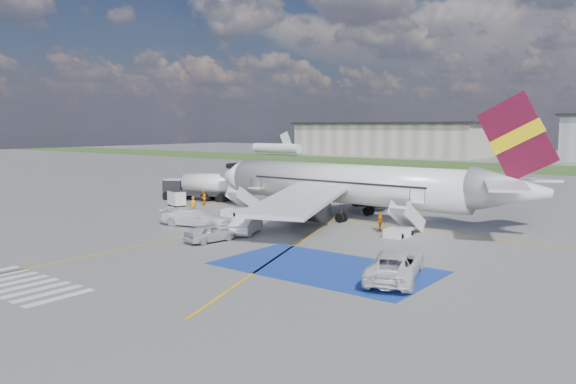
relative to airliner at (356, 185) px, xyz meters
The scene contains 20 objects.
ground 14.48m from the airliner, 96.14° to the right, with size 400.00×400.00×0.00m, color #60605E.
grass_strip 81.08m from the airliner, 91.06° to the left, with size 400.00×30.00×0.01m, color #2D4C1E.
taxiway_line_main 4.21m from the airliner, 126.97° to the right, with size 120.00×0.20×0.01m, color gold.
taxiway_line_cross 25.10m from the airliner, 105.17° to the right, with size 0.20×60.00×0.01m, color gold.
taxiway_line_diag 4.21m from the airliner, 126.97° to the right, with size 0.20×60.00×0.01m, color gold.
staging_box 20.19m from the airliner, 64.74° to the right, with size 14.00×8.00×0.01m, color navy.
crosswalk 32.35m from the airliner, 95.90° to the right, with size 9.00×4.00×0.01m.
terminal_west 129.04m from the airliner, 115.97° to the left, with size 60.00×22.00×10.00m, color gray.
airliner is the anchor object (origin of this frame).
airstairs_fwd 12.52m from the airliner, 154.30° to the right, with size 1.90×5.20×3.60m.
airstairs_aft 9.59m from the airliner, 35.25° to the right, with size 1.90×5.20×3.60m.
fuel_tanker 22.28m from the airliner, behind, with size 10.04×5.93×3.34m.
gpu_cart 21.51m from the airliner, 166.83° to the right, with size 2.48×1.95×1.82m.
car_silver_a 17.32m from the airliner, 101.06° to the right, with size 1.66×4.13×1.41m, color #ADB0B4.
car_silver_b 13.18m from the airliner, 104.71° to the right, with size 1.66×4.76×1.57m, color #ACAFB4.
van_white_a 22.10m from the airliner, 53.08° to the right, with size 2.75×5.97×2.24m, color silver.
van_white_b 15.81m from the airliner, 126.55° to the right, with size 2.15×5.28×2.07m, color silver.
crew_fwd 17.23m from the airliner, 154.72° to the right, with size 0.63×0.41×1.72m, color orange.
crew_nose 19.28m from the airliner, behind, with size 0.85×0.66×1.74m, color orange.
crew_aft 7.11m from the airliner, 40.48° to the right, with size 0.97×0.40×1.66m, color orange.
Camera 1 is at (29.63, -33.47, 9.03)m, focal length 35.00 mm.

